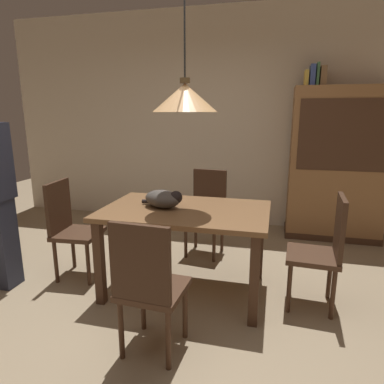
# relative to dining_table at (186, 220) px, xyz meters

# --- Properties ---
(ground) EXTENTS (10.00, 10.00, 0.00)m
(ground) POSITION_rel_dining_table_xyz_m (0.01, -0.59, -0.65)
(ground) COLOR #998466
(back_wall) EXTENTS (6.40, 0.10, 2.90)m
(back_wall) POSITION_rel_dining_table_xyz_m (0.01, 2.06, 0.80)
(back_wall) COLOR beige
(back_wall) RESTS_ON ground
(dining_table) EXTENTS (1.40, 0.90, 0.75)m
(dining_table) POSITION_rel_dining_table_xyz_m (0.00, 0.00, 0.00)
(dining_table) COLOR brown
(dining_table) RESTS_ON ground
(chair_far_back) EXTENTS (0.44, 0.44, 0.93)m
(chair_far_back) POSITION_rel_dining_table_xyz_m (0.01, 0.88, -0.14)
(chair_far_back) COLOR #472D1E
(chair_far_back) RESTS_ON ground
(chair_right_side) EXTENTS (0.42, 0.42, 0.93)m
(chair_right_side) POSITION_rel_dining_table_xyz_m (1.13, -0.00, -0.14)
(chair_right_side) COLOR #472D1E
(chair_right_side) RESTS_ON ground
(chair_near_front) EXTENTS (0.42, 0.42, 0.93)m
(chair_near_front) POSITION_rel_dining_table_xyz_m (-0.00, -0.88, -0.14)
(chair_near_front) COLOR #472D1E
(chair_near_front) RESTS_ON ground
(chair_left_side) EXTENTS (0.43, 0.43, 0.93)m
(chair_left_side) POSITION_rel_dining_table_xyz_m (-1.13, -0.01, -0.14)
(chair_left_side) COLOR #472D1E
(chair_left_side) RESTS_ON ground
(cat_sleeping) EXTENTS (0.41, 0.33, 0.16)m
(cat_sleeping) POSITION_rel_dining_table_xyz_m (-0.19, -0.01, 0.18)
(cat_sleeping) COLOR #4C4742
(cat_sleeping) RESTS_ON dining_table
(pendant_lamp) EXTENTS (0.52, 0.52, 1.30)m
(pendant_lamp) POSITION_rel_dining_table_xyz_m (0.00, 0.00, 1.01)
(pendant_lamp) COLOR #E0A86B
(hutch_bookcase) EXTENTS (1.12, 0.45, 1.85)m
(hutch_bookcase) POSITION_rel_dining_table_xyz_m (1.45, 1.72, 0.24)
(hutch_bookcase) COLOR olive
(hutch_bookcase) RESTS_ON ground
(book_yellow_short) EXTENTS (0.04, 0.20, 0.18)m
(book_yellow_short) POSITION_rel_dining_table_xyz_m (1.02, 1.73, 1.29)
(book_yellow_short) COLOR gold
(book_yellow_short) RESTS_ON hutch_bookcase
(book_blue_wide) EXTENTS (0.06, 0.24, 0.24)m
(book_blue_wide) POSITION_rel_dining_table_xyz_m (1.09, 1.73, 1.32)
(book_blue_wide) COLOR #384C93
(book_blue_wide) RESTS_ON hutch_bookcase
(book_green_slim) EXTENTS (0.03, 0.20, 0.26)m
(book_green_slim) POSITION_rel_dining_table_xyz_m (1.14, 1.73, 1.33)
(book_green_slim) COLOR #427A4C
(book_green_slim) RESTS_ON hutch_bookcase
(book_brown_thick) EXTENTS (0.06, 0.24, 0.22)m
(book_brown_thick) POSITION_rel_dining_table_xyz_m (1.20, 1.73, 1.31)
(book_brown_thick) COLOR brown
(book_brown_thick) RESTS_ON hutch_bookcase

